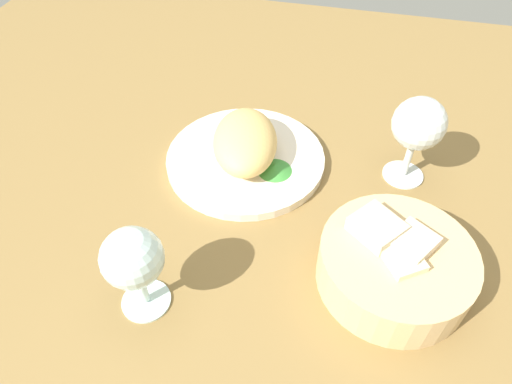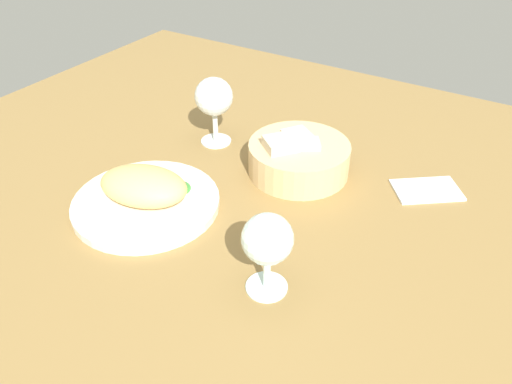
# 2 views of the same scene
# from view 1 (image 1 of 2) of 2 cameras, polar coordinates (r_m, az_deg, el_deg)

# --- Properties ---
(ground_plane) EXTENTS (1.40, 1.40, 0.02)m
(ground_plane) POSITION_cam_1_polar(r_m,az_deg,el_deg) (0.61, -3.56, -5.37)
(ground_plane) COLOR olive
(plate) EXTENTS (0.24, 0.24, 0.01)m
(plate) POSITION_cam_1_polar(r_m,az_deg,el_deg) (0.69, -1.31, 4.16)
(plate) COLOR white
(plate) RESTS_ON ground_plane
(omelette) EXTENTS (0.16, 0.13, 0.05)m
(omelette) POSITION_cam_1_polar(r_m,az_deg,el_deg) (0.67, -1.36, 6.34)
(omelette) COLOR #E3B96B
(omelette) RESTS_ON plate
(lettuce_garnish) EXTENTS (0.05, 0.05, 0.01)m
(lettuce_garnish) POSITION_cam_1_polar(r_m,az_deg,el_deg) (0.66, 2.38, 3.05)
(lettuce_garnish) COLOR #3B8C37
(lettuce_garnish) RESTS_ON plate
(bread_basket) EXTENTS (0.18, 0.18, 0.08)m
(bread_basket) POSITION_cam_1_polar(r_m,az_deg,el_deg) (0.56, 16.86, -8.53)
(bread_basket) COLOR #D8B27A
(bread_basket) RESTS_ON ground_plane
(wine_glass_near) EXTENTS (0.07, 0.07, 0.12)m
(wine_glass_near) POSITION_cam_1_polar(r_m,az_deg,el_deg) (0.49, -15.08, -8.34)
(wine_glass_near) COLOR silver
(wine_glass_near) RESTS_ON ground_plane
(wine_glass_far) EXTENTS (0.07, 0.07, 0.13)m
(wine_glass_far) POSITION_cam_1_polar(r_m,az_deg,el_deg) (0.65, 19.58, 7.67)
(wine_glass_far) COLOR silver
(wine_glass_far) RESTS_ON ground_plane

